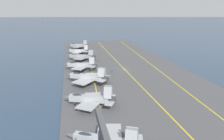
{
  "coord_description": "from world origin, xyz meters",
  "views": [
    {
      "loc": [
        -86.56,
        24.47,
        26.54
      ],
      "look_at": [
        -7.81,
        7.81,
        2.9
      ],
      "focal_mm": 32.0,
      "sensor_mm": 36.0,
      "label": 1
    }
  ],
  "objects_px": {
    "parked_jet_fifth": "(81,56)",
    "parked_jet_seventh": "(79,45)",
    "parked_jet_second": "(90,99)",
    "parked_jet_third": "(87,77)",
    "parked_jet_fourth": "(81,65)",
    "crew_green_vest": "(98,47)",
    "crew_blue_vest": "(112,71)",
    "parked_jet_sixth": "(79,51)"
  },
  "relations": [
    {
      "from": "parked_jet_fourth",
      "to": "crew_blue_vest",
      "type": "relative_size",
      "value": 8.81
    },
    {
      "from": "parked_jet_fourth",
      "to": "parked_jet_fifth",
      "type": "xyz_separation_m",
      "value": [
        19.71,
        -1.44,
        -0.2
      ]
    },
    {
      "from": "parked_jet_seventh",
      "to": "parked_jet_fifth",
      "type": "bearing_deg",
      "value": 179.55
    },
    {
      "from": "crew_green_vest",
      "to": "crew_blue_vest",
      "type": "bearing_deg",
      "value": 178.05
    },
    {
      "from": "parked_jet_third",
      "to": "crew_green_vest",
      "type": "xyz_separation_m",
      "value": [
        74.17,
        -14.26,
        -1.69
      ]
    },
    {
      "from": "parked_jet_fourth",
      "to": "crew_green_vest",
      "type": "relative_size",
      "value": 9.02
    },
    {
      "from": "parked_jet_seventh",
      "to": "crew_blue_vest",
      "type": "bearing_deg",
      "value": -169.45
    },
    {
      "from": "parked_jet_second",
      "to": "parked_jet_fifth",
      "type": "xyz_separation_m",
      "value": [
        56.7,
        -1.02,
        0.11
      ]
    },
    {
      "from": "parked_jet_third",
      "to": "parked_jet_fourth",
      "type": "distance_m",
      "value": 18.04
    },
    {
      "from": "parked_jet_fourth",
      "to": "crew_blue_vest",
      "type": "distance_m",
      "value": 14.89
    },
    {
      "from": "parked_jet_third",
      "to": "crew_green_vest",
      "type": "bearing_deg",
      "value": -10.88
    },
    {
      "from": "parked_jet_fifth",
      "to": "crew_green_vest",
      "type": "bearing_deg",
      "value": -21.13
    },
    {
      "from": "parked_jet_fourth",
      "to": "parked_jet_sixth",
      "type": "bearing_deg",
      "value": -1.34
    },
    {
      "from": "parked_jet_sixth",
      "to": "parked_jet_second",
      "type": "bearing_deg",
      "value": 179.65
    },
    {
      "from": "parked_jet_third",
      "to": "parked_jet_seventh",
      "type": "distance_m",
      "value": 74.43
    },
    {
      "from": "parked_jet_second",
      "to": "parked_jet_fourth",
      "type": "relative_size",
      "value": 0.99
    },
    {
      "from": "parked_jet_second",
      "to": "parked_jet_seventh",
      "type": "height_order",
      "value": "parked_jet_seventh"
    },
    {
      "from": "parked_jet_third",
      "to": "parked_jet_sixth",
      "type": "relative_size",
      "value": 1.11
    },
    {
      "from": "parked_jet_sixth",
      "to": "crew_blue_vest",
      "type": "bearing_deg",
      "value": -163.9
    },
    {
      "from": "parked_jet_fifth",
      "to": "parked_jet_seventh",
      "type": "height_order",
      "value": "parked_jet_seventh"
    },
    {
      "from": "parked_jet_second",
      "to": "parked_jet_third",
      "type": "xyz_separation_m",
      "value": [
        18.99,
        -0.86,
        0.32
      ]
    },
    {
      "from": "parked_jet_sixth",
      "to": "crew_blue_vest",
      "type": "xyz_separation_m",
      "value": [
        -43.43,
        -12.54,
        -1.35
      ]
    },
    {
      "from": "parked_jet_second",
      "to": "parked_jet_fourth",
      "type": "height_order",
      "value": "parked_jet_second"
    },
    {
      "from": "parked_jet_third",
      "to": "crew_blue_vest",
      "type": "distance_m",
      "value": 16.97
    },
    {
      "from": "parked_jet_third",
      "to": "parked_jet_sixth",
      "type": "distance_m",
      "value": 55.18
    },
    {
      "from": "parked_jet_second",
      "to": "parked_jet_third",
      "type": "height_order",
      "value": "parked_jet_third"
    },
    {
      "from": "parked_jet_second",
      "to": "crew_green_vest",
      "type": "relative_size",
      "value": 8.9
    },
    {
      "from": "parked_jet_third",
      "to": "crew_green_vest",
      "type": "relative_size",
      "value": 9.68
    },
    {
      "from": "parked_jet_sixth",
      "to": "parked_jet_fifth",
      "type": "bearing_deg",
      "value": -178.13
    },
    {
      "from": "crew_blue_vest",
      "to": "parked_jet_seventh",
      "type": "bearing_deg",
      "value": 10.55
    },
    {
      "from": "parked_jet_second",
      "to": "parked_jet_fifth",
      "type": "distance_m",
      "value": 56.71
    },
    {
      "from": "parked_jet_second",
      "to": "crew_blue_vest",
      "type": "xyz_separation_m",
      "value": [
        30.74,
        -12.99,
        -1.34
      ]
    },
    {
      "from": "parked_jet_fifth",
      "to": "parked_jet_second",
      "type": "bearing_deg",
      "value": 178.96
    },
    {
      "from": "crew_blue_vest",
      "to": "crew_green_vest",
      "type": "bearing_deg",
      "value": -1.95
    },
    {
      "from": "parked_jet_fourth",
      "to": "parked_jet_second",
      "type": "bearing_deg",
      "value": -179.36
    },
    {
      "from": "parked_jet_second",
      "to": "parked_jet_fourth",
      "type": "xyz_separation_m",
      "value": [
        36.99,
        0.42,
        0.32
      ]
    },
    {
      "from": "parked_jet_second",
      "to": "parked_jet_sixth",
      "type": "xyz_separation_m",
      "value": [
        74.17,
        -0.45,
        0.01
      ]
    },
    {
      "from": "parked_jet_fifth",
      "to": "crew_blue_vest",
      "type": "height_order",
      "value": "parked_jet_fifth"
    },
    {
      "from": "parked_jet_seventh",
      "to": "parked_jet_third",
      "type": "bearing_deg",
      "value": 179.65
    },
    {
      "from": "parked_jet_fourth",
      "to": "parked_jet_fifth",
      "type": "distance_m",
      "value": 19.76
    },
    {
      "from": "parked_jet_third",
      "to": "parked_jet_fourth",
      "type": "xyz_separation_m",
      "value": [
        18.0,
        1.28,
        -0.01
      ]
    },
    {
      "from": "parked_jet_sixth",
      "to": "crew_green_vest",
      "type": "distance_m",
      "value": 24.04
    }
  ]
}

